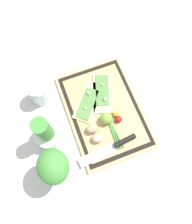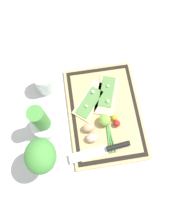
{
  "view_description": "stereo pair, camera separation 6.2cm",
  "coord_description": "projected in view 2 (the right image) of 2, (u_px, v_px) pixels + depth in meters",
  "views": [
    {
      "loc": [
        -0.28,
        0.15,
        0.94
      ],
      "look_at": [
        0.0,
        0.04,
        0.03
      ],
      "focal_mm": 35.0,
      "sensor_mm": 36.0,
      "label": 1
    },
    {
      "loc": [
        -0.3,
        0.09,
        0.94
      ],
      "look_at": [
        0.0,
        0.04,
        0.03
      ],
      "focal_mm": 35.0,
      "sensor_mm": 36.0,
      "label": 2
    }
  ],
  "objects": [
    {
      "name": "cherry_tomato_yellow",
      "position": [
        114.0,
        118.0,
        0.95
      ],
      "size": [
        0.03,
        0.03,
        0.03
      ],
      "primitive_type": "sphere",
      "color": "gold",
      "rests_on": "cutting_board"
    },
    {
      "name": "lime",
      "position": [
        105.0,
        120.0,
        0.94
      ],
      "size": [
        0.05,
        0.05,
        0.05
      ],
      "primitive_type": "sphere",
      "color": "#7FB742",
      "rests_on": "cutting_board"
    },
    {
      "name": "pizza_slice_near",
      "position": [
        107.0,
        94.0,
        1.0
      ],
      "size": [
        0.21,
        0.15,
        0.02
      ],
      "color": "beige",
      "rests_on": "cutting_board"
    },
    {
      "name": "herb_pot",
      "position": [
        44.0,
        124.0,
        0.9
      ],
      "size": [
        0.12,
        0.12,
        0.22
      ],
      "color": "white",
      "rests_on": "ground_plane"
    },
    {
      "name": "egg_brown",
      "position": [
        89.0,
        128.0,
        0.93
      ],
      "size": [
        0.04,
        0.05,
        0.04
      ],
      "primitive_type": "ellipsoid",
      "color": "tan",
      "rests_on": "cutting_board"
    },
    {
      "name": "sauce_jar",
      "position": [
        45.0,
        83.0,
        0.99
      ],
      "size": [
        0.08,
        0.08,
        0.11
      ],
      "color": "silver",
      "rests_on": "ground_plane"
    },
    {
      "name": "cutting_board",
      "position": [
        105.0,
        112.0,
        0.99
      ],
      "size": [
        0.47,
        0.32,
        0.02
      ],
      "color": "tan",
      "rests_on": "ground_plane"
    },
    {
      "name": "ground_plane",
      "position": [
        105.0,
        113.0,
        0.99
      ],
      "size": [
        6.0,
        6.0,
        0.0
      ],
      "primitive_type": "plane",
      "color": "silver"
    },
    {
      "name": "egg_pink",
      "position": [
        92.0,
        138.0,
        0.92
      ],
      "size": [
        0.04,
        0.05,
        0.04
      ],
      "primitive_type": "ellipsoid",
      "color": "beige",
      "rests_on": "cutting_board"
    },
    {
      "name": "herb_glass",
      "position": [
        43.0,
        157.0,
        0.8
      ],
      "size": [
        0.13,
        0.11,
        0.22
      ],
      "color": "silver",
      "rests_on": "ground_plane"
    },
    {
      "name": "scallion_bunch",
      "position": [
        105.0,
        116.0,
        0.97
      ],
      "size": [
        0.33,
        0.04,
        0.01
      ],
      "color": "#47933D",
      "rests_on": "cutting_board"
    },
    {
      "name": "cherry_tomato_red",
      "position": [
        117.0,
        124.0,
        0.94
      ],
      "size": [
        0.03,
        0.03,
        0.03
      ],
      "primitive_type": "sphere",
      "color": "red",
      "rests_on": "cutting_board"
    },
    {
      "name": "pizza_slice_far",
      "position": [
        91.0,
        100.0,
        0.99
      ],
      "size": [
        0.2,
        0.19,
        0.02
      ],
      "color": "beige",
      "rests_on": "cutting_board"
    },
    {
      "name": "knife",
      "position": [
        110.0,
        148.0,
        0.92
      ],
      "size": [
        0.06,
        0.26,
        0.02
      ],
      "color": "silver",
      "rests_on": "cutting_board"
    }
  ]
}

